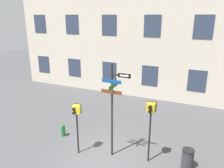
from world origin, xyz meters
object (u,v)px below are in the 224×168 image
Objects in this scene: street_sign_pole at (113,104)px; trash_bin at (187,159)px; pedestrian_signal_left at (77,116)px; fire_hydrant at (63,130)px; pedestrian_signal_right at (151,116)px.

street_sign_pole reaches higher than trash_bin.
street_sign_pole reaches higher than pedestrian_signal_left.
pedestrian_signal_left is at bearing -32.19° from fire_hydrant.
pedestrian_signal_right is at bearing -2.99° from fire_hydrant.
pedestrian_signal_left is 2.78× the size of trash_bin.
street_sign_pole is at bearing 17.43° from pedestrian_signal_left.
fire_hydrant is 0.77× the size of trash_bin.
street_sign_pole is 1.54× the size of pedestrian_signal_right.
trash_bin is (6.46, -0.04, 0.12)m from fire_hydrant.
fire_hydrant is (-3.18, 0.49, -2.29)m from street_sign_pole.
pedestrian_signal_right reaches higher than pedestrian_signal_left.
street_sign_pole is 1.81m from pedestrian_signal_left.
pedestrian_signal_right is 5.18m from fire_hydrant.
trash_bin is (4.89, 0.95, -1.49)m from pedestrian_signal_left.
pedestrian_signal_left is at bearing -167.09° from pedestrian_signal_right.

